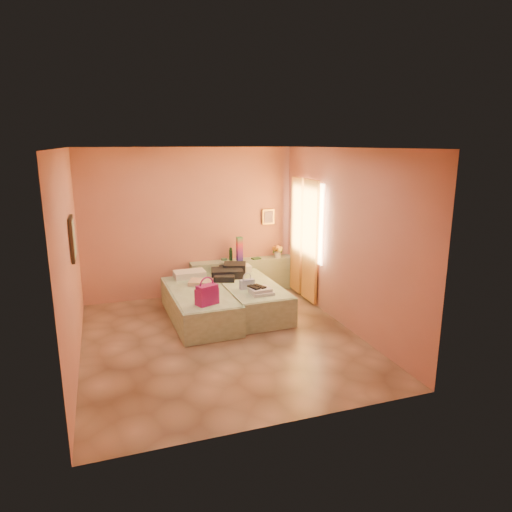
% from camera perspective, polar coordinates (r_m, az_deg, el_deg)
% --- Properties ---
extents(ground, '(4.50, 4.50, 0.00)m').
position_cam_1_polar(ground, '(6.96, -4.26, -10.38)').
color(ground, tan).
rests_on(ground, ground).
extents(room_walls, '(4.02, 4.51, 2.81)m').
position_cam_1_polar(room_walls, '(7.03, -4.07, 5.10)').
color(room_walls, tan).
rests_on(room_walls, ground).
extents(headboard_ledge, '(2.05, 0.30, 0.65)m').
position_cam_1_polar(headboard_ledge, '(9.00, -1.68, -2.47)').
color(headboard_ledge, '#A1AF8F').
rests_on(headboard_ledge, ground).
extents(bed_left, '(0.95, 2.02, 0.50)m').
position_cam_1_polar(bed_left, '(7.68, -7.11, -6.07)').
color(bed_left, beige).
rests_on(bed_left, ground).
extents(bed_right, '(0.95, 2.02, 0.50)m').
position_cam_1_polar(bed_right, '(8.01, -0.95, -5.13)').
color(bed_right, beige).
rests_on(bed_right, ground).
extents(water_bottle, '(0.09, 0.09, 0.24)m').
position_cam_1_polar(water_bottle, '(8.85, -3.17, 0.22)').
color(water_bottle, '#143722').
rests_on(water_bottle, headboard_ledge).
extents(rainbow_box, '(0.12, 0.12, 0.47)m').
position_cam_1_polar(rainbow_box, '(8.77, -2.08, 0.88)').
color(rainbow_box, '#A9146B').
rests_on(rainbow_box, headboard_ledge).
extents(small_dish, '(0.14, 0.14, 0.03)m').
position_cam_1_polar(small_dish, '(8.90, -4.01, -0.41)').
color(small_dish, '#48845C').
rests_on(small_dish, headboard_ledge).
extents(green_book, '(0.18, 0.15, 0.03)m').
position_cam_1_polar(green_book, '(8.95, 0.02, -0.31)').
color(green_book, '#284B2B').
rests_on(green_book, headboard_ledge).
extents(flower_vase, '(0.30, 0.30, 0.29)m').
position_cam_1_polar(flower_vase, '(9.07, 2.72, 0.72)').
color(flower_vase, silver).
rests_on(flower_vase, headboard_ledge).
extents(magenta_handbag, '(0.37, 0.30, 0.31)m').
position_cam_1_polar(magenta_handbag, '(6.91, -6.16, -4.81)').
color(magenta_handbag, '#A9146B').
rests_on(magenta_handbag, bed_left).
extents(khaki_garment, '(0.49, 0.44, 0.07)m').
position_cam_1_polar(khaki_garment, '(7.93, -6.91, -3.26)').
color(khaki_garment, tan).
rests_on(khaki_garment, bed_left).
extents(clothes_pile, '(0.75, 0.75, 0.18)m').
position_cam_1_polar(clothes_pile, '(8.31, -3.30, -1.96)').
color(clothes_pile, black).
rests_on(clothes_pile, bed_right).
extents(blue_handbag, '(0.26, 0.13, 0.16)m').
position_cam_1_polar(blue_handbag, '(7.61, -1.13, -3.54)').
color(blue_handbag, '#4358A0').
rests_on(blue_handbag, bed_right).
extents(towel_stack, '(0.36, 0.32, 0.10)m').
position_cam_1_polar(towel_stack, '(7.35, 0.67, -4.42)').
color(towel_stack, silver).
rests_on(towel_stack, bed_right).
extents(sandal_pair, '(0.25, 0.28, 0.02)m').
position_cam_1_polar(sandal_pair, '(7.36, 0.10, -3.89)').
color(sandal_pair, black).
rests_on(sandal_pair, towel_stack).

